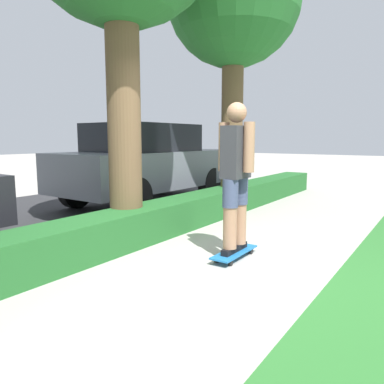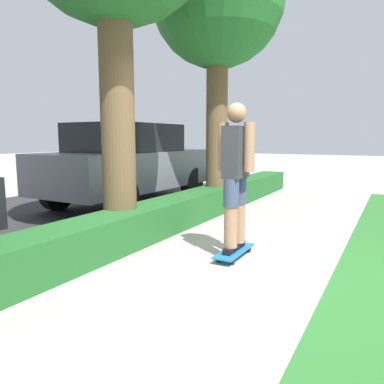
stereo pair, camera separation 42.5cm
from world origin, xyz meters
The scene contains 7 objects.
ground_plane centered at (0.00, 0.00, 0.00)m, with size 60.00×60.00×0.00m, color #ADA89E.
street_asphalt centered at (0.00, 4.20, 0.00)m, with size 13.73×5.00×0.01m.
hedge_row centered at (0.00, 1.60, 0.24)m, with size 13.73×0.60×0.47m.
skateboard centered at (0.39, 0.14, 0.07)m, with size 0.78×0.24×0.09m.
skater_person centered at (0.39, 0.14, 1.02)m, with size 0.51×0.45×1.75m.
tree_far centered at (3.08, 1.65, 3.93)m, with size 2.52×2.52×5.27m.
parked_car_middle centered at (2.72, 3.56, 0.90)m, with size 4.23×1.91×1.73m.
Camera 1 is at (-3.48, -1.88, 1.43)m, focal length 35.00 mm.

